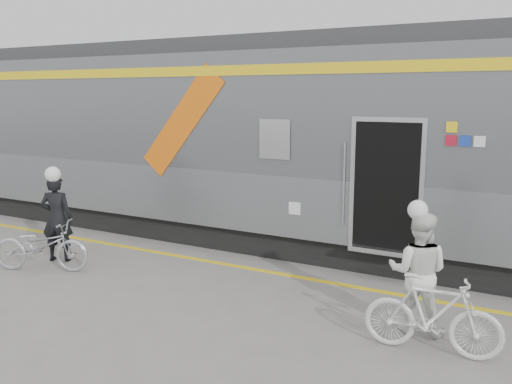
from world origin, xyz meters
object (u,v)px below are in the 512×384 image
Objects in this scene: woman at (418,272)px; bicycle_right at (432,315)px; bicycle_left at (41,246)px; man at (57,218)px.

woman is 0.99× the size of bicycle_right.
bicycle_right reaches higher than bicycle_left.
man reaches higher than woman.
man is 0.95× the size of bicycle_left.
woman reaches higher than bicycle_right.
man is 6.46m from woman.
man is 1.01× the size of woman.
bicycle_left is at bearing 85.55° from bicycle_right.
bicycle_left is 1.06× the size of woman.
bicycle_left is at bearing 86.34° from man.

